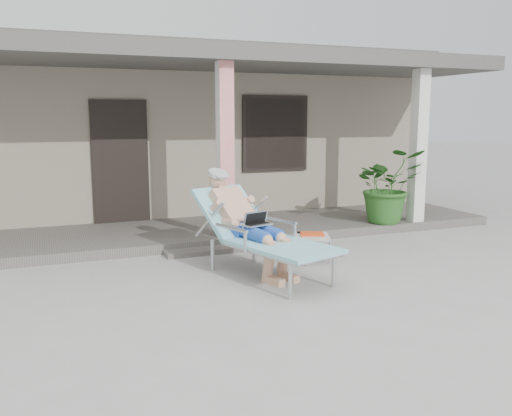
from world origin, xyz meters
name	(u,v)px	position (x,y,z in m)	size (l,w,h in m)	color
ground	(284,287)	(0.00, 0.00, 0.00)	(60.00, 60.00, 0.00)	#9E9E99
house	(164,130)	(0.00, 6.50, 1.67)	(10.40, 5.40, 3.30)	gray
porch_deck	(210,231)	(0.00, 3.00, 0.07)	(10.00, 2.00, 0.15)	#605B56
porch_overhang	(209,64)	(0.00, 2.95, 2.79)	(10.00, 2.30, 2.85)	silver
porch_step	(232,248)	(0.00, 1.85, 0.04)	(2.00, 0.30, 0.07)	#605B56
lounger	(253,207)	(-0.12, 0.67, 0.85)	(1.40, 2.19, 1.38)	#B7B7BC
side_table	(312,238)	(0.82, 0.88, 0.34)	(0.58, 0.58, 0.40)	#B4B5AF
potted_palm	(387,186)	(2.97, 2.25, 0.79)	(1.16, 1.00, 1.29)	#26591E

